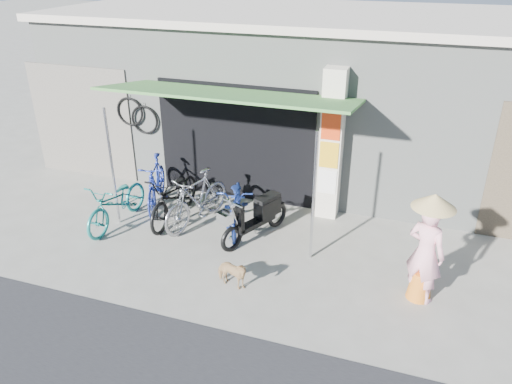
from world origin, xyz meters
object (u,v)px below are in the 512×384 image
(nun, at_px, (426,249))
(moped, at_px, (257,216))
(bike_blue, at_px, (156,183))
(bike_black, at_px, (175,196))
(bike_silver, at_px, (197,199))
(street_dog, at_px, (232,274))
(bike_navy, at_px, (237,204))
(bike_teal, at_px, (117,202))

(nun, bearing_deg, moped, 10.89)
(bike_blue, height_order, nun, nun)
(moped, bearing_deg, bike_black, -160.29)
(bike_black, relative_size, moped, 1.18)
(bike_silver, relative_size, street_dog, 3.01)
(bike_navy, xyz_separation_m, moped, (0.50, -0.27, -0.04))
(bike_teal, distance_m, bike_black, 1.11)
(street_dog, relative_size, moped, 0.37)
(bike_navy, bearing_deg, nun, -36.25)
(nun, bearing_deg, bike_teal, 22.73)
(bike_teal, height_order, street_dog, bike_teal)
(bike_teal, xyz_separation_m, nun, (5.71, -0.49, 0.41))
(bike_teal, height_order, bike_silver, bike_silver)
(bike_silver, relative_size, moped, 1.12)
(bike_teal, bearing_deg, bike_black, 33.32)
(street_dog, bearing_deg, nun, -65.24)
(bike_silver, relative_size, nun, 1.00)
(bike_silver, xyz_separation_m, street_dog, (1.39, -1.71, -0.29))
(bike_navy, distance_m, nun, 3.69)
(bike_black, relative_size, bike_navy, 1.03)
(bike_blue, xyz_separation_m, bike_silver, (1.12, -0.41, 0.01))
(bike_silver, xyz_separation_m, bike_navy, (0.77, 0.16, -0.05))
(nun, bearing_deg, bike_black, 15.09)
(bike_blue, distance_m, bike_black, 0.72)
(bike_blue, height_order, bike_silver, bike_silver)
(bike_black, distance_m, street_dog, 2.59)
(bike_navy, height_order, street_dog, bike_navy)
(bike_black, height_order, bike_navy, bike_black)
(bike_teal, height_order, moped, moped)
(bike_teal, relative_size, bike_black, 0.95)
(moped, height_order, nun, nun)
(bike_navy, bearing_deg, bike_black, 167.20)
(bike_teal, height_order, bike_blue, bike_blue)
(moped, xyz_separation_m, nun, (2.98, -0.90, 0.45))
(bike_silver, xyz_separation_m, moped, (1.27, -0.11, -0.10))
(bike_blue, xyz_separation_m, street_dog, (2.51, -2.12, -0.28))
(bike_navy, xyz_separation_m, nun, (3.48, -1.17, 0.40))
(bike_blue, height_order, bike_black, bike_blue)
(bike_black, relative_size, nun, 1.06)
(bike_teal, distance_m, bike_navy, 2.33)
(street_dog, height_order, nun, nun)
(street_dog, bearing_deg, bike_navy, 29.45)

